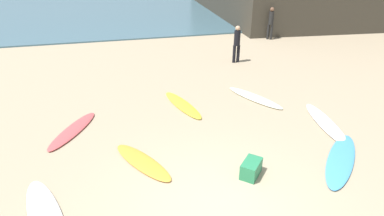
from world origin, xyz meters
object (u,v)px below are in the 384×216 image
surfboard_5 (254,97)px  beachgoer_near (237,42)px  surfboard_3 (73,130)px  beach_cooler (251,168)px  surfboard_2 (142,162)px  beachgoer_mid (271,22)px  surfboard_0 (325,123)px  surfboard_4 (341,159)px  surfboard_1 (182,105)px

surfboard_5 → beachgoer_near: size_ratio=1.40×
surfboard_5 → surfboard_3: bearing=-16.1°
beachgoer_near → beach_cooler: size_ratio=2.96×
surfboard_2 → beachgoer_mid: (8.79, 10.39, 0.99)m
beach_cooler → surfboard_0: bearing=27.2°
beachgoer_mid → beachgoer_near: bearing=89.4°
surfboard_2 → surfboard_3: surfboard_3 is taller
surfboard_0 → surfboard_3: size_ratio=1.16×
beachgoer_mid → beach_cooler: bearing=104.5°
surfboard_4 → surfboard_5: (-0.39, 3.85, -0.00)m
beachgoer_near → surfboard_0: bearing=-90.2°
surfboard_1 → beachgoer_mid: bearing=33.2°
surfboard_5 → beachgoer_mid: bearing=-144.2°
surfboard_3 → surfboard_5: bearing=-145.0°
surfboard_4 → surfboard_1: bearing=-7.8°
surfboard_1 → beach_cooler: size_ratio=4.15×
surfboard_0 → surfboard_4: 1.84m
surfboard_1 → surfboard_4: 4.89m
surfboard_5 → beach_cooler: (-1.90, -3.78, 0.14)m
surfboard_4 → surfboard_0: bearing=-69.9°
beachgoer_mid → beach_cooler: (-6.55, -11.47, -0.85)m
surfboard_5 → surfboard_2: bearing=9.9°
surfboard_4 → beachgoer_near: (0.59, 7.84, 0.88)m
surfboard_2 → surfboard_0: bearing=156.6°
beachgoer_mid → surfboard_3: bearing=83.0°
beachgoer_mid → surfboard_2: bearing=93.9°
beachgoer_mid → beach_cooler: size_ratio=3.26×
surfboard_1 → surfboard_3: bearing=-179.7°
beachgoer_mid → surfboard_5: bearing=103.1°
beachgoer_near → surfboard_4: bearing=-96.5°
surfboard_1 → surfboard_2: (-1.65, -2.80, -0.00)m
surfboard_0 → surfboard_1: bearing=-19.5°
surfboard_3 → beach_cooler: size_ratio=3.88×
surfboard_0 → surfboard_4: bearing=76.4°
surfboard_0 → beach_cooler: beach_cooler is taller
beachgoer_near → beach_cooler: beachgoer_near is taller
surfboard_0 → beachgoer_mid: size_ratio=1.39×
surfboard_2 → beach_cooler: (2.25, -1.08, 0.14)m
surfboard_0 → beachgoer_near: size_ratio=1.53×
beachgoer_near → surfboard_3: bearing=-147.4°
surfboard_3 → surfboard_5: (5.82, 0.72, 0.00)m
surfboard_3 → beach_cooler: beach_cooler is taller
surfboard_0 → surfboard_4: (-0.80, -1.66, -0.00)m
surfboard_2 → beach_cooler: bearing=125.5°
surfboard_5 → beachgoer_mid: (4.64, 7.69, 0.99)m
surfboard_2 → surfboard_3: 2.59m
surfboard_5 → beachgoer_mid: 9.03m
surfboard_0 → beachgoer_mid: 10.51m
surfboard_0 → surfboard_5: surfboard_0 is taller
surfboard_0 → beachgoer_near: (-0.21, 6.19, 0.88)m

